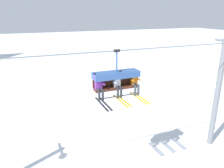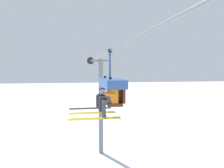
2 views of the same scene
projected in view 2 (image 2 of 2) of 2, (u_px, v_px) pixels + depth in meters
name	position (u px, v px, depth m)	size (l,w,h in m)	color
lift_tower_near	(101.00, 104.00, 17.38)	(0.36, 1.88, 7.70)	slate
lift_cable	(107.00, 52.00, 8.63)	(19.07, 0.05, 0.05)	slate
chairlift_chair	(112.00, 87.00, 8.05)	(2.31, 0.74, 2.24)	#512819
skier_purple	(103.00, 92.00, 8.96)	(0.48, 1.70, 1.34)	purple
skier_white	(106.00, 94.00, 8.03)	(0.48, 1.70, 1.34)	silver
skier_orange	(110.00, 98.00, 7.11)	(0.46, 1.70, 1.23)	orange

